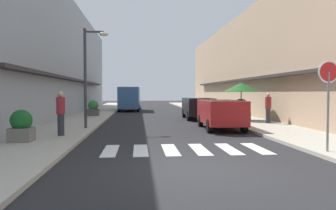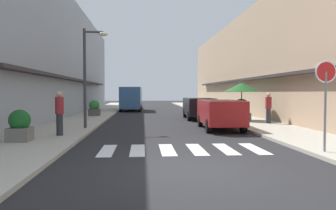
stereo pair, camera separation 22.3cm
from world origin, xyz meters
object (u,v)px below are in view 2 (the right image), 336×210
object	(u,v)px
delivery_van	(131,97)
pedestrian_walking_far	(268,107)
street_lamp	(89,67)
planter_midblock	(241,110)
parked_car_near	(220,111)
round_street_sign	(326,82)
parked_car_mid	(198,106)
planter_far	(94,108)
pedestrian_walking_near	(59,112)
cafe_umbrella	(242,87)
planter_corner	(20,126)

from	to	relation	value
delivery_van	pedestrian_walking_far	world-z (taller)	delivery_van
street_lamp	pedestrian_walking_far	distance (m)	9.93
delivery_van	planter_midblock	size ratio (longest dim) A/B	4.08
parked_car_near	round_street_sign	world-z (taller)	round_street_sign
street_lamp	pedestrian_walking_far	bearing A→B (deg)	9.75
parked_car_mid	delivery_van	distance (m)	11.70
planter_midblock	planter_far	bearing A→B (deg)	152.20
parked_car_near	pedestrian_walking_near	bearing A→B (deg)	-159.95
planter_midblock	pedestrian_walking_near	xyz separation A→B (m)	(-9.30, -6.30, 0.29)
round_street_sign	delivery_van	bearing A→B (deg)	105.05
cafe_umbrella	pedestrian_walking_far	size ratio (longest dim) A/B	1.38
parked_car_mid	planter_midblock	size ratio (longest dim) A/B	3.39
delivery_van	planter_far	distance (m)	8.67
planter_corner	planter_far	bearing A→B (deg)	86.65
parked_car_mid	round_street_sign	xyz separation A→B (m)	(1.46, -13.32, 1.22)
delivery_van	planter_corner	size ratio (longest dim) A/B	4.87
parked_car_mid	delivery_van	xyz separation A→B (m)	(-4.97, 10.58, 0.48)
street_lamp	parked_car_near	bearing A→B (deg)	-2.04
planter_midblock	cafe_umbrella	bearing A→B (deg)	70.47
street_lamp	cafe_umbrella	world-z (taller)	street_lamp
planter_corner	pedestrian_walking_near	world-z (taller)	pedestrian_walking_near
pedestrian_walking_far	pedestrian_walking_near	bearing A→B (deg)	109.93
delivery_van	planter_far	bearing A→B (deg)	-106.35
parked_car_mid	pedestrian_walking_near	xyz separation A→B (m)	(-7.13, -9.05, 0.14)
planter_midblock	pedestrian_walking_far	distance (m)	2.09
round_street_sign	street_lamp	bearing A→B (deg)	137.94
cafe_umbrella	planter_midblock	bearing A→B (deg)	-109.53
delivery_van	round_street_sign	distance (m)	24.76
street_lamp	pedestrian_walking_near	xyz separation A→B (m)	(-0.73, -2.83, -2.03)
parked_car_near	planter_corner	world-z (taller)	parked_car_near
delivery_van	pedestrian_walking_near	size ratio (longest dim) A/B	3.07
round_street_sign	planter_far	size ratio (longest dim) A/B	2.29
street_lamp	pedestrian_walking_far	size ratio (longest dim) A/B	2.84
pedestrian_walking_near	planter_corner	bearing A→B (deg)	106.61
delivery_van	planter_midblock	xyz separation A→B (m)	(7.14, -13.34, -0.63)
planter_midblock	street_lamp	bearing A→B (deg)	-157.98
pedestrian_walking_far	planter_far	bearing A→B (deg)	53.40
round_street_sign	planter_corner	xyz separation A→B (m)	(-9.61, 2.80, -1.48)
parked_car_mid	pedestrian_walking_far	xyz separation A→B (m)	(3.17, -4.58, 0.09)
street_lamp	planter_far	bearing A→B (deg)	96.67
parked_car_near	planter_far	size ratio (longest dim) A/B	3.74
delivery_van	cafe_umbrella	bearing A→B (deg)	-60.92
planter_far	pedestrian_walking_far	size ratio (longest dim) A/B	0.68
delivery_van	round_street_sign	bearing A→B (deg)	-74.95
planter_far	planter_midblock	bearing A→B (deg)	-27.80
parked_car_mid	delivery_van	size ratio (longest dim) A/B	0.83
planter_far	pedestrian_walking_far	distance (m)	12.61
round_street_sign	pedestrian_walking_far	size ratio (longest dim) A/B	1.56
cafe_umbrella	planter_midblock	xyz separation A→B (m)	(-0.11, -0.30, -1.38)
round_street_sign	planter_midblock	bearing A→B (deg)	86.13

